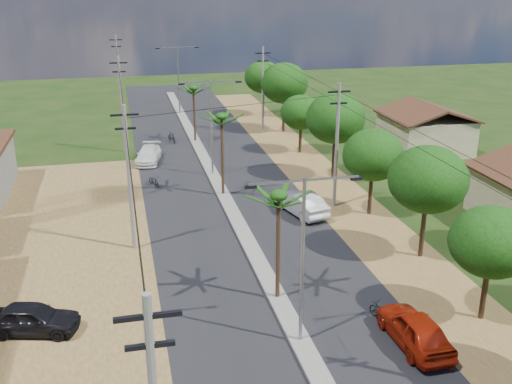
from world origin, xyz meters
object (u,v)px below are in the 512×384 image
car_silver_mid (301,203)px  car_white_far (149,155)px  car_red_near (415,330)px  moto_rider_east (382,313)px  car_parked_dark (33,319)px

car_silver_mid → car_white_far: size_ratio=1.03×
car_red_near → moto_rider_east: size_ratio=2.71×
car_red_near → car_silver_mid: 16.40m
car_parked_dark → moto_rider_east: (16.39, -2.86, -0.28)m
car_red_near → car_parked_dark: car_red_near is taller
car_silver_mid → moto_rider_east: size_ratio=2.78×
car_red_near → car_silver_mid: bearing=-90.3°
car_silver_mid → car_parked_dark: size_ratio=1.13×
car_red_near → car_white_far: 32.95m
car_silver_mid → car_red_near: bearing=76.3°
car_red_near → car_white_far: car_red_near is taller
car_parked_dark → moto_rider_east: size_ratio=2.46×
car_red_near → car_white_far: (-10.00, 31.39, -0.12)m
car_parked_dark → car_white_far: bearing=-0.5°
car_silver_mid → car_white_far: 17.86m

